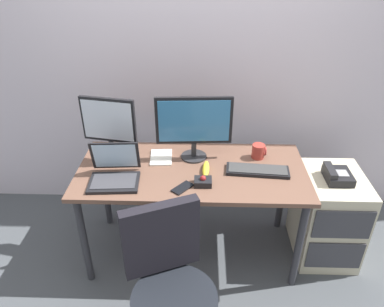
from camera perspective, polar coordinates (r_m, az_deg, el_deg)
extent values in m
plane|color=#44484D|center=(2.92, 0.00, -14.70)|extent=(8.00, 8.00, 0.00)
cube|color=silver|center=(2.84, 0.46, 16.87)|extent=(6.00, 0.10, 2.80)
cube|color=brown|center=(2.45, 0.00, -2.71)|extent=(1.53, 0.71, 0.03)
cylinder|color=#2D2D33|center=(2.58, -16.49, -12.89)|extent=(0.05, 0.05, 0.71)
cylinder|color=#2D2D33|center=(2.54, 16.33, -13.59)|extent=(0.05, 0.05, 0.71)
cylinder|color=#2D2D33|center=(3.01, -13.40, -5.20)|extent=(0.05, 0.05, 0.71)
cylinder|color=#2D2D33|center=(2.98, 13.91, -5.68)|extent=(0.05, 0.05, 0.71)
cube|color=beige|center=(2.88, 20.31, -9.01)|extent=(0.42, 0.52, 0.66)
cube|color=#38383D|center=(2.60, 22.50, -10.24)|extent=(0.38, 0.01, 0.22)
cube|color=#38383D|center=(2.78, 21.34, -14.60)|extent=(0.38, 0.01, 0.22)
cube|color=black|center=(2.66, 21.80, -3.30)|extent=(0.17, 0.20, 0.06)
cube|color=black|center=(2.61, 20.76, -2.46)|extent=(0.05, 0.18, 0.04)
cube|color=gray|center=(2.64, 22.40, -2.86)|extent=(0.07, 0.08, 0.01)
cylinder|color=black|center=(1.98, -2.75, -22.16)|extent=(0.44, 0.44, 0.07)
cube|color=black|center=(1.92, -4.84, -12.96)|extent=(0.39, 0.21, 0.42)
cylinder|color=#262628|center=(2.57, 0.29, -0.44)|extent=(0.18, 0.18, 0.01)
cylinder|color=#262628|center=(2.54, 0.29, 0.69)|extent=(0.04, 0.04, 0.10)
cube|color=black|center=(2.44, 0.30, 5.16)|extent=(0.52, 0.05, 0.33)
cube|color=teal|center=(2.43, 0.31, 5.02)|extent=(0.47, 0.03, 0.29)
cylinder|color=#262628|center=(2.61, -12.18, -0.69)|extent=(0.18, 0.18, 0.01)
cylinder|color=#262628|center=(2.57, -12.36, 0.70)|extent=(0.04, 0.04, 0.13)
cube|color=black|center=(2.47, -12.92, 5.13)|extent=(0.37, 0.09, 0.31)
cube|color=silver|center=(2.46, -13.05, 4.99)|extent=(0.34, 0.07, 0.27)
cube|color=black|center=(2.45, 10.18, -2.63)|extent=(0.42, 0.17, 0.02)
cube|color=#353535|center=(2.44, 10.21, -2.36)|extent=(0.39, 0.15, 0.01)
cube|color=black|center=(2.35, -12.05, -4.46)|extent=(0.32, 0.24, 0.02)
cube|color=#38383D|center=(2.34, -12.09, -4.22)|extent=(0.28, 0.18, 0.00)
cube|color=black|center=(2.40, -11.88, -0.30)|extent=(0.31, 0.08, 0.22)
cube|color=silver|center=(2.39, -11.90, -0.38)|extent=(0.28, 0.07, 0.19)
cube|color=black|center=(2.29, 1.72, -4.44)|extent=(0.11, 0.09, 0.04)
sphere|color=maroon|center=(2.27, 1.73, -3.91)|extent=(0.04, 0.04, 0.04)
cylinder|color=#A2332A|center=(2.59, 10.28, 0.35)|extent=(0.09, 0.09, 0.10)
torus|color=#9A312D|center=(2.59, 11.33, 0.37)|extent=(0.01, 0.06, 0.06)
cube|color=white|center=(2.57, -4.83, -0.60)|extent=(0.16, 0.22, 0.01)
cube|color=black|center=(2.26, -1.49, -5.37)|extent=(0.14, 0.15, 0.01)
ellipsoid|color=yellow|center=(2.41, 2.18, -2.42)|extent=(0.05, 0.19, 0.04)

